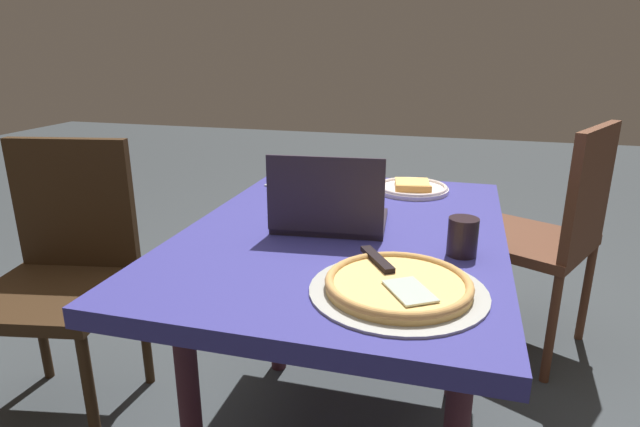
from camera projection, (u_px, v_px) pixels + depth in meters
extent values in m
cube|color=navy|center=(345.00, 235.00, 1.46)|extent=(1.20, 0.85, 0.05)
cylinder|color=#3C1D26|center=(460.00, 311.00, 1.79)|extent=(0.06, 0.06, 0.68)
cylinder|color=#3C1D26|center=(189.00, 399.00, 1.35)|extent=(0.06, 0.06, 0.68)
cylinder|color=#3C1D26|center=(277.00, 288.00, 1.96)|extent=(0.06, 0.06, 0.68)
cube|color=#2B232E|center=(332.00, 221.00, 1.48)|extent=(0.26, 0.32, 0.02)
cube|color=black|center=(332.00, 217.00, 1.48)|extent=(0.17, 0.28, 0.00)
cube|color=#2B232E|center=(325.00, 195.00, 1.33)|extent=(0.04, 0.30, 0.20)
cube|color=#2E478D|center=(325.00, 195.00, 1.34)|extent=(0.03, 0.27, 0.18)
cylinder|color=white|center=(412.00, 189.00, 1.81)|extent=(0.25, 0.25, 0.01)
torus|color=silver|center=(412.00, 187.00, 1.81)|extent=(0.24, 0.24, 0.01)
cube|color=#ECBA62|center=(412.00, 185.00, 1.80)|extent=(0.15, 0.13, 0.02)
cube|color=#CE8A40|center=(413.00, 189.00, 1.74)|extent=(0.03, 0.12, 0.03)
cylinder|color=#A2A39E|center=(398.00, 291.00, 1.07)|extent=(0.37, 0.37, 0.01)
cylinder|color=#E8B967|center=(398.00, 286.00, 1.07)|extent=(0.30, 0.30, 0.02)
torus|color=tan|center=(398.00, 282.00, 1.07)|extent=(0.30, 0.30, 0.02)
cube|color=#ADBBAF|center=(410.00, 291.00, 1.02)|extent=(0.13, 0.12, 0.00)
cube|color=black|center=(377.00, 259.00, 1.16)|extent=(0.13, 0.10, 0.01)
cube|color=#B7BFBB|center=(289.00, 187.00, 1.86)|extent=(0.02, 0.18, 0.00)
cube|color=black|center=(316.00, 188.00, 1.84)|extent=(0.02, 0.10, 0.01)
cylinder|color=black|center=(463.00, 237.00, 1.25)|extent=(0.07, 0.07, 0.09)
cylinder|color=#3E300B|center=(464.00, 226.00, 1.24)|extent=(0.06, 0.06, 0.01)
cube|color=#311F10|center=(52.00, 295.00, 1.66)|extent=(0.51, 0.51, 0.04)
cube|color=#311F10|center=(74.00, 204.00, 1.78)|extent=(0.11, 0.41, 0.45)
cylinder|color=#311F10|center=(91.00, 401.00, 1.53)|extent=(0.03, 0.03, 0.43)
cylinder|color=#311F10|center=(41.00, 326.00, 1.94)|extent=(0.03, 0.03, 0.43)
cylinder|color=#311F10|center=(145.00, 331.00, 1.91)|extent=(0.03, 0.03, 0.43)
cube|color=brown|center=(526.00, 241.00, 2.11)|extent=(0.60, 0.60, 0.04)
cube|color=brown|center=(590.00, 190.00, 1.90)|extent=(0.39, 0.22, 0.46)
cylinder|color=brown|center=(494.00, 266.00, 2.46)|extent=(0.03, 0.03, 0.44)
cylinder|color=brown|center=(451.00, 296.00, 2.17)|extent=(0.03, 0.03, 0.44)
cylinder|color=brown|center=(586.00, 293.00, 2.20)|extent=(0.03, 0.03, 0.44)
cylinder|color=brown|center=(551.00, 330.00, 1.91)|extent=(0.03, 0.03, 0.44)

